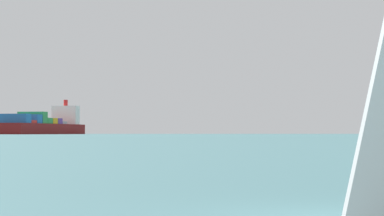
# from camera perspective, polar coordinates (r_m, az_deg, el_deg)

# --- Properties ---
(cargo_ship) EXTENTS (49.75, 160.74, 33.67)m
(cargo_ship) POSITION_cam_1_polar(r_m,az_deg,el_deg) (765.66, -10.26, -1.20)
(cargo_ship) COLOR maroon
(cargo_ship) RESTS_ON ground_plane
(distant_headland) EXTENTS (844.52, 625.21, 39.49)m
(distant_headland) POSITION_cam_1_polar(r_m,az_deg,el_deg) (1437.14, 3.59, -0.98)
(distant_headland) COLOR #4C564C
(distant_headland) RESTS_ON ground_plane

